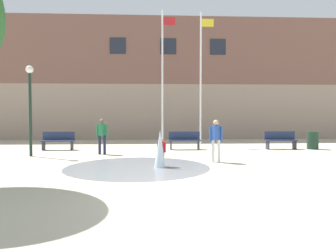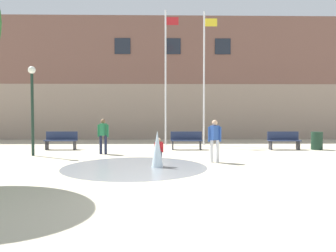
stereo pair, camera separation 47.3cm
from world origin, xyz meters
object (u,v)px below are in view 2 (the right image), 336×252
(park_bench_center, at_px, (284,140))
(trash_can, at_px, (317,141))
(park_bench_left_of_flagpoles, at_px, (186,140))
(child_running, at_px, (159,150))
(lamp_post_left_lane, at_px, (32,97))
(adult_in_red, at_px, (103,133))
(flagpole_right, at_px, (205,74))
(flagpole_left, at_px, (166,74))
(park_bench_far_left, at_px, (61,140))
(teen_by_trashcan, at_px, (215,137))

(park_bench_center, bearing_deg, trash_can, -2.23)
(park_bench_left_of_flagpoles, relative_size, trash_can, 1.78)
(child_running, bearing_deg, lamp_post_left_lane, -4.92)
(park_bench_center, height_order, adult_in_red, adult_in_red)
(child_running, height_order, flagpole_right, flagpole_right)
(trash_can, bearing_deg, flagpole_left, 160.03)
(park_bench_far_left, xyz_separation_m, teen_by_trashcan, (7.08, -4.51, 0.45))
(flagpole_left, bearing_deg, adult_in_red, -123.66)
(child_running, height_order, lamp_post_left_lane, lamp_post_left_lane)
(park_bench_left_of_flagpoles, relative_size, teen_by_trashcan, 1.01)
(park_bench_left_of_flagpoles, distance_m, child_running, 5.44)
(park_bench_far_left, bearing_deg, lamp_post_left_lane, -100.95)
(flagpole_right, xyz_separation_m, lamp_post_left_lane, (-8.07, -4.88, -1.59))
(teen_by_trashcan, distance_m, flagpole_left, 7.85)
(adult_in_red, height_order, flagpole_right, flagpole_right)
(flagpole_right, bearing_deg, adult_in_red, -139.74)
(park_bench_far_left, height_order, trash_can, park_bench_far_left)
(trash_can, bearing_deg, teen_by_trashcan, -144.37)
(park_bench_left_of_flagpoles, distance_m, lamp_post_left_lane, 7.49)
(adult_in_red, distance_m, teen_by_trashcan, 5.30)
(adult_in_red, relative_size, flagpole_left, 0.20)
(park_bench_center, relative_size, trash_can, 1.78)
(child_running, bearing_deg, flagpole_right, -84.92)
(flagpole_left, bearing_deg, child_running, -92.57)
(flagpole_left, bearing_deg, flagpole_right, 0.00)
(park_bench_far_left, height_order, park_bench_left_of_flagpoles, same)
(flagpole_left, xyz_separation_m, trash_can, (7.59, -2.76, -3.69))
(flagpole_right, bearing_deg, park_bench_center, -36.12)
(park_bench_left_of_flagpoles, height_order, lamp_post_left_lane, lamp_post_left_lane)
(teen_by_trashcan, bearing_deg, adult_in_red, 112.20)
(flagpole_left, bearing_deg, park_bench_center, -24.43)
(teen_by_trashcan, height_order, flagpole_right, flagpole_right)
(teen_by_trashcan, height_order, trash_can, teen_by_trashcan)
(park_bench_far_left, bearing_deg, flagpole_right, 17.85)
(park_bench_center, bearing_deg, flagpole_left, 155.57)
(park_bench_center, height_order, flagpole_left, flagpole_left)
(flagpole_left, relative_size, flagpole_right, 1.01)
(flagpole_left, xyz_separation_m, lamp_post_left_lane, (-5.83, -4.88, -1.62))
(park_bench_left_of_flagpoles, xyz_separation_m, flagpole_right, (1.24, 2.56, 3.63))
(lamp_post_left_lane, bearing_deg, child_running, -28.31)
(teen_by_trashcan, relative_size, flagpole_right, 0.21)
(park_bench_left_of_flagpoles, bearing_deg, lamp_post_left_lane, -161.27)
(park_bench_far_left, bearing_deg, trash_can, -1.37)
(trash_can, bearing_deg, adult_in_red, -171.38)
(park_bench_far_left, relative_size, trash_can, 1.78)
(child_running, relative_size, lamp_post_left_lane, 0.26)
(park_bench_center, relative_size, child_running, 1.62)
(park_bench_center, distance_m, flagpole_left, 7.47)
(teen_by_trashcan, bearing_deg, child_running, 164.45)
(park_bench_center, distance_m, adult_in_red, 8.99)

